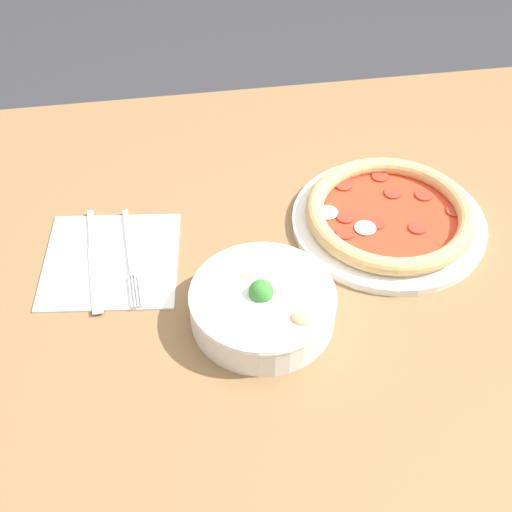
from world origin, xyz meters
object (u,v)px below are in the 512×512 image
(bowl, at_px, (263,303))
(knife, at_px, (94,256))
(pizza, at_px, (389,216))
(fork, at_px, (131,255))

(bowl, height_order, knife, bowl)
(bowl, distance_m, knife, 0.26)
(knife, bearing_deg, bowl, 53.28)
(pizza, bearing_deg, knife, 0.46)
(fork, relative_size, knife, 0.93)
(fork, xyz_separation_m, knife, (0.05, -0.01, -0.00))
(bowl, bearing_deg, knife, -33.53)
(bowl, xyz_separation_m, knife, (0.22, -0.14, -0.02))
(pizza, relative_size, bowl, 1.51)
(pizza, bearing_deg, bowl, 35.01)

